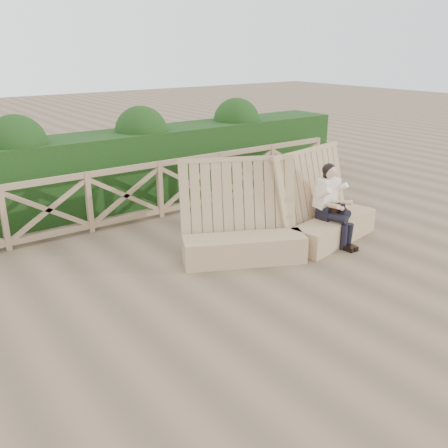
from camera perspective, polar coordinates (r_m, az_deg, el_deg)
ground at (r=6.81m, az=2.19°, el=-8.02°), size 60.00×60.00×0.00m
bench at (r=8.18m, az=7.41°, el=-0.33°), size 3.69×1.51×1.55m
woman at (r=8.48m, az=12.22°, el=2.49°), size 0.42×0.85×1.35m
guardrail at (r=9.40m, az=-11.16°, el=3.21°), size 10.10×0.09×1.10m
hedge at (r=10.41m, az=-14.11°, el=5.73°), size 12.00×1.20×1.50m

